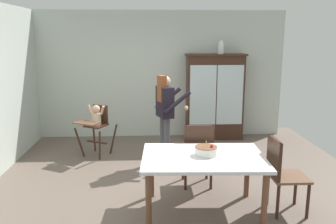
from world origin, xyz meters
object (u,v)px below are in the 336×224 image
object	(u,v)px
high_chair_with_toddler	(96,121)
dining_chair_far_side	(198,151)
birthday_cake	(206,151)
dining_chair_right_end	(281,170)
dining_table	(203,163)
china_cabinet	(214,96)
adult_person	(165,108)
ceramic_vase	(221,48)

from	to	relation	value
high_chair_with_toddler	dining_chair_far_side	size ratio (longest dim) A/B	0.99
high_chair_with_toddler	birthday_cake	size ratio (longest dim) A/B	3.39
dining_chair_far_side	dining_chair_right_end	xyz separation A→B (m)	(0.92, -0.78, 0.00)
high_chair_with_toddler	dining_chair_far_side	world-z (taller)	dining_chair_far_side
high_chair_with_toddler	dining_table	bearing A→B (deg)	-26.29
china_cabinet	dining_chair_far_side	size ratio (longest dim) A/B	1.89
dining_table	dining_chair_far_side	distance (m)	0.74
high_chair_with_toddler	china_cabinet	bearing A→B (deg)	50.70
china_cabinet	adult_person	distance (m)	1.84
ceramic_vase	dining_chair_right_end	bearing A→B (deg)	-87.86
adult_person	dining_chair_far_side	size ratio (longest dim) A/B	1.59
china_cabinet	dining_chair_far_side	bearing A→B (deg)	-105.43
birthday_cake	dining_chair_far_side	size ratio (longest dim) A/B	0.29
high_chair_with_toddler	dining_chair_right_end	size ratio (longest dim) A/B	0.99
china_cabinet	ceramic_vase	xyz separation A→B (m)	(0.11, 0.00, 1.02)
china_cabinet	dining_table	bearing A→B (deg)	-102.68
adult_person	ceramic_vase	bearing A→B (deg)	-59.49
china_cabinet	birthday_cake	bearing A→B (deg)	-102.16
dining_table	high_chair_with_toddler	bearing A→B (deg)	126.29
high_chair_with_toddler	dining_table	xyz separation A→B (m)	(1.63, -2.22, -0.00)
birthday_cake	dining_chair_right_end	size ratio (longest dim) A/B	0.29
adult_person	dining_chair_right_end	xyz separation A→B (m)	(1.35, -1.82, -0.41)
adult_person	dining_table	size ratio (longest dim) A/B	1.00
ceramic_vase	birthday_cake	size ratio (longest dim) A/B	0.96
ceramic_vase	dining_chair_far_side	xyz separation A→B (m)	(-0.80, -2.50, -1.37)
high_chair_with_toddler	adult_person	bearing A→B (deg)	7.76
adult_person	dining_chair_right_end	distance (m)	2.30
dining_table	dining_chair_right_end	size ratio (longest dim) A/B	1.60
dining_table	birthday_cake	size ratio (longest dim) A/B	5.47
high_chair_with_toddler	birthday_cake	world-z (taller)	high_chair_with_toddler
adult_person	dining_chair_right_end	size ratio (longest dim) A/B	1.59
dining_table	dining_chair_far_side	bearing A→B (deg)	87.05
adult_person	high_chair_with_toddler	bearing A→B (deg)	50.71
birthday_cake	dining_chair_far_side	world-z (taller)	dining_chair_far_side
high_chair_with_toddler	dining_chair_right_end	xyz separation A→B (m)	(2.59, -2.27, -0.10)
china_cabinet	dining_chair_right_end	size ratio (longest dim) A/B	1.89
ceramic_vase	adult_person	distance (m)	2.14
adult_person	dining_chair_far_side	xyz separation A→B (m)	(0.42, -1.04, -0.41)
ceramic_vase	high_chair_with_toddler	xyz separation A→B (m)	(-2.47, -1.02, -1.28)
china_cabinet	birthday_cake	xyz separation A→B (m)	(-0.69, -3.20, -0.12)
dining_table	birthday_cake	xyz separation A→B (m)	(0.04, 0.04, 0.14)
high_chair_with_toddler	dining_chair_right_end	distance (m)	3.45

